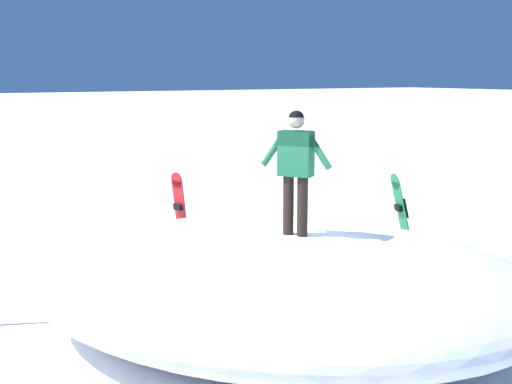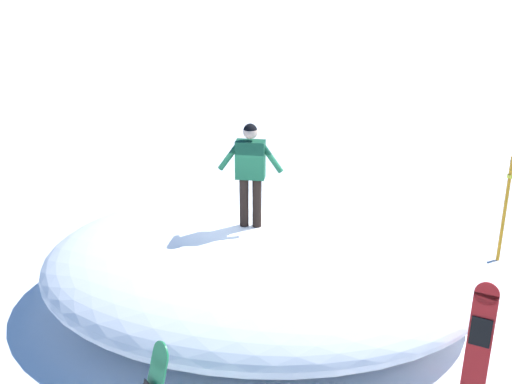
% 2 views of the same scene
% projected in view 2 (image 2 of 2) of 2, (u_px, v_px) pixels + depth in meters
% --- Properties ---
extents(ground, '(240.00, 240.00, 0.00)m').
position_uv_depth(ground, '(250.00, 295.00, 10.80)').
color(ground, white).
extents(snow_mound, '(8.96, 8.64, 1.32)m').
position_uv_depth(snow_mound, '(265.00, 265.00, 10.40)').
color(snow_mound, white).
rests_on(snow_mound, ground).
extents(snowboarder_standing, '(0.88, 0.60, 1.63)m').
position_uv_depth(snowboarder_standing, '(250.00, 167.00, 9.84)').
color(snowboarder_standing, black).
rests_on(snowboarder_standing, snow_mound).
extents(snowboard_primary_upright, '(0.34, 0.28, 1.68)m').
position_uv_depth(snowboard_primary_upright, '(479.00, 344.00, 8.00)').
color(snowboard_primary_upright, red).
rests_on(snowboard_primary_upright, ground).
extents(trail_marker_pole, '(0.10, 0.10, 1.98)m').
position_uv_depth(trail_marker_pole, '(505.00, 207.00, 11.61)').
color(trail_marker_pole, orange).
rests_on(trail_marker_pole, ground).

